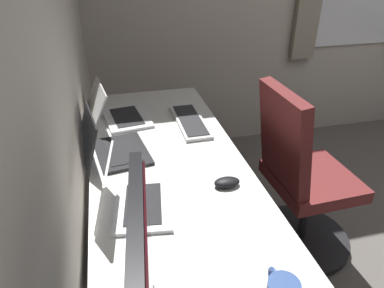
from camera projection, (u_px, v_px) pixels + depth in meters
wall_back at (14, 90)px, 0.74m from camera, size 4.42×0.10×2.60m
desk at (180, 208)px, 1.38m from camera, size 2.22×0.67×0.73m
monitor_primary at (143, 286)px, 0.71m from camera, size 0.50×0.20×0.40m
laptop_leftmost at (128, 197)px, 1.26m from camera, size 0.33×0.30×0.20m
laptop_left at (109, 146)px, 1.57m from camera, size 0.34×0.33×0.22m
laptop_center at (114, 113)px, 1.88m from camera, size 0.36×0.36×0.21m
keyboard_main at (190, 121)px, 1.88m from camera, size 0.42×0.14×0.02m
mouse_main at (227, 182)px, 1.39m from camera, size 0.06×0.10×0.03m
office_chair at (300, 183)px, 1.88m from camera, size 0.56×0.56×0.97m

